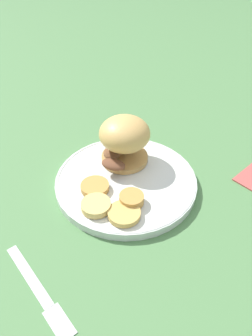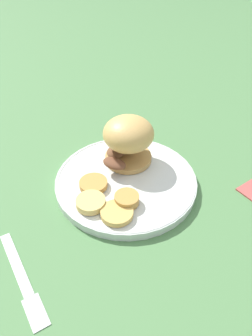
{
  "view_description": "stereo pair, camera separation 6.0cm",
  "coord_description": "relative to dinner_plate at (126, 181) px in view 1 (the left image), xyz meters",
  "views": [
    {
      "loc": [
        0.32,
        0.33,
        0.43
      ],
      "look_at": [
        0.0,
        0.0,
        0.04
      ],
      "focal_mm": 35.0,
      "sensor_mm": 36.0,
      "label": 1
    },
    {
      "loc": [
        0.27,
        0.37,
        0.43
      ],
      "look_at": [
        0.0,
        0.0,
        0.04
      ],
      "focal_mm": 35.0,
      "sensor_mm": 36.0,
      "label": 2
    }
  ],
  "objects": [
    {
      "name": "ground_plane",
      "position": [
        0.0,
        0.0,
        -0.01
      ],
      "size": [
        4.0,
        4.0,
        0.0
      ],
      "primitive_type": "plane",
      "color": "#4C7A47"
    },
    {
      "name": "dinner_plate",
      "position": [
        0.0,
        0.0,
        0.0
      ],
      "size": [
        0.27,
        0.27,
        0.02
      ],
      "color": "silver",
      "rests_on": "ground_plane"
    },
    {
      "name": "sandwich",
      "position": [
        -0.04,
        -0.04,
        0.06
      ],
      "size": [
        0.12,
        0.12,
        0.1
      ],
      "color": "tan",
      "rests_on": "dinner_plate"
    },
    {
      "name": "potato_round_0",
      "position": [
        0.06,
        -0.02,
        0.01
      ],
      "size": [
        0.05,
        0.05,
        0.01
      ],
      "primitive_type": "cylinder",
      "color": "#BC8942",
      "rests_on": "dinner_plate"
    },
    {
      "name": "potato_round_1",
      "position": [
        0.07,
        0.07,
        0.01
      ],
      "size": [
        0.06,
        0.06,
        0.01
      ],
      "primitive_type": "cylinder",
      "color": "tan",
      "rests_on": "dinner_plate"
    },
    {
      "name": "potato_round_2",
      "position": [
        0.09,
        0.02,
        0.01
      ],
      "size": [
        0.05,
        0.05,
        0.01
      ],
      "primitive_type": "cylinder",
      "color": "#DBB766",
      "rests_on": "dinner_plate"
    },
    {
      "name": "potato_round_3",
      "position": [
        0.04,
        0.05,
        0.02
      ],
      "size": [
        0.04,
        0.04,
        0.02
      ],
      "primitive_type": "cylinder",
      "color": "#BC8942",
      "rests_on": "dinner_plate"
    },
    {
      "name": "fork",
      "position": [
        0.24,
        0.07,
        -0.01
      ],
      "size": [
        0.04,
        0.18,
        0.0
      ],
      "color": "silver",
      "rests_on": "ground_plane"
    }
  ]
}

